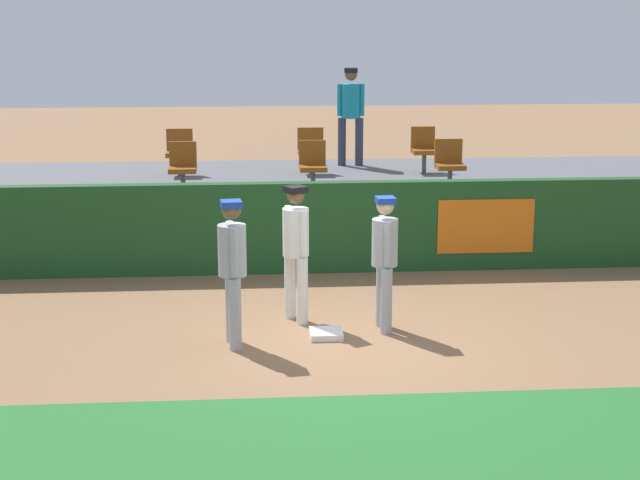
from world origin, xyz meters
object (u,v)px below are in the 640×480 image
at_px(player_coach_visitor, 385,254).
at_px(first_base, 326,334).
at_px(player_runner_visitor, 232,263).
at_px(seat_front_center, 313,163).
at_px(player_fielder_home, 296,244).
at_px(seat_back_left, 179,150).
at_px(seat_back_center, 311,148).
at_px(spectator_hooded, 351,109).
at_px(seat_front_left, 183,165).
at_px(seat_front_right, 449,162).
at_px(seat_back_right, 424,147).

bearing_deg(player_coach_visitor, first_base, -75.64).
distance_m(player_runner_visitor, seat_front_center, 4.99).
relative_size(player_fielder_home, seat_back_left, 2.12).
relative_size(seat_back_center, spectator_hooded, 0.45).
xyz_separation_m(seat_front_center, seat_front_left, (-2.13, 0.00, 0.00)).
relative_size(seat_back_center, seat_front_right, 1.00).
bearing_deg(seat_front_center, seat_front_right, 0.01).
height_order(seat_back_center, seat_back_left, same).
xyz_separation_m(first_base, seat_front_right, (2.45, 4.57, 1.43)).
bearing_deg(first_base, seat_back_right, 69.83).
distance_m(player_coach_visitor, spectator_hooded, 7.15).
bearing_deg(seat_back_left, seat_front_center, -38.09).
relative_size(player_coach_visitor, spectator_hooded, 0.91).
distance_m(player_fielder_home, seat_back_center, 5.71).
relative_size(seat_back_center, seat_front_left, 1.00).
height_order(player_coach_visitor, spectator_hooded, spectator_hooded).
height_order(seat_front_center, seat_front_right, same).
bearing_deg(seat_front_left, player_runner_visitor, -79.99).
height_order(seat_front_right, seat_back_left, same).
xyz_separation_m(seat_back_center, seat_front_center, (-0.09, -1.80, -0.00)).
xyz_separation_m(seat_back_center, seat_front_right, (2.20, -1.80, -0.00)).
bearing_deg(spectator_hooded, player_coach_visitor, 93.62).
distance_m(player_coach_visitor, seat_front_left, 5.14).
bearing_deg(spectator_hooded, seat_back_right, 149.95).
bearing_deg(player_coach_visitor, seat_back_center, -178.54).
xyz_separation_m(seat_front_center, seat_back_right, (2.19, 1.80, -0.00)).
xyz_separation_m(seat_front_center, spectator_hooded, (0.93, 2.73, 0.61)).
bearing_deg(seat_front_right, first_base, -118.20).
height_order(seat_front_center, seat_back_right, same).
distance_m(seat_back_center, seat_front_left, 2.86).
relative_size(first_base, seat_back_left, 0.48).
bearing_deg(seat_back_right, player_runner_visitor, -117.78).
bearing_deg(player_runner_visitor, player_coach_visitor, 95.97).
relative_size(player_fielder_home, player_coach_visitor, 1.04).
bearing_deg(seat_front_left, seat_front_center, -0.00).
distance_m(seat_front_center, seat_front_right, 2.30).
height_order(first_base, player_fielder_home, player_fielder_home).
bearing_deg(player_runner_visitor, seat_front_left, -177.93).
distance_m(first_base, seat_front_center, 4.79).
bearing_deg(spectator_hooded, seat_front_right, 122.98).
xyz_separation_m(player_coach_visitor, seat_front_center, (-0.60, 4.33, 0.48)).
distance_m(first_base, seat_back_left, 6.87).
distance_m(seat_back_center, seat_back_right, 2.09).
distance_m(seat_front_right, seat_back_left, 4.93).
xyz_separation_m(player_coach_visitor, seat_back_center, (-0.50, 6.13, 0.48)).
bearing_deg(seat_front_right, seat_front_left, -180.00).
distance_m(seat_back_left, spectator_hooded, 3.41).
bearing_deg(spectator_hooded, seat_front_left, 47.99).
xyz_separation_m(first_base, player_coach_visitor, (0.75, 0.24, 0.95)).
distance_m(seat_front_right, spectator_hooded, 3.11).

